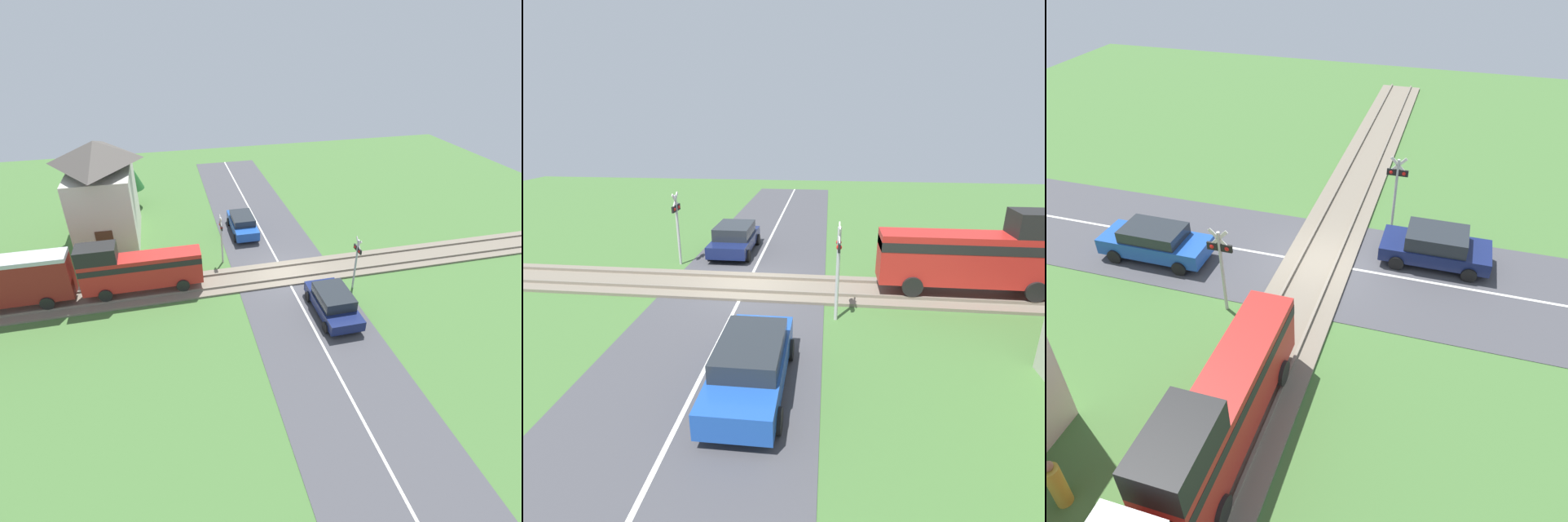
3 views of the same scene
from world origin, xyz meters
The scene contains 8 objects.
ground_plane centered at (0.00, 0.00, 0.00)m, with size 60.00×60.00×0.00m, color #426B33.
road_surface centered at (0.00, 0.00, 0.01)m, with size 48.00×6.40×0.02m.
track_bed centered at (0.00, 0.00, 0.07)m, with size 2.80×48.00×0.24m.
car_near_crossing centered at (-4.46, -1.44, 0.77)m, with size 4.30×2.05×1.46m.
car_far_side centered at (6.45, 1.44, 0.76)m, with size 4.45×1.88×1.43m.
crossing_signal_west_approach centered at (-2.42, -3.61, 2.15)m, with size 0.90×0.18×3.38m.
crossing_signal_east_approach centered at (2.42, 3.61, 2.15)m, with size 0.90×0.18×3.38m.
pedestrian_by_station centered at (3.31, 11.37, 0.74)m, with size 0.40×0.40×1.62m.
Camera 3 is at (-4.31, 16.08, 12.15)m, focal length 35.00 mm.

